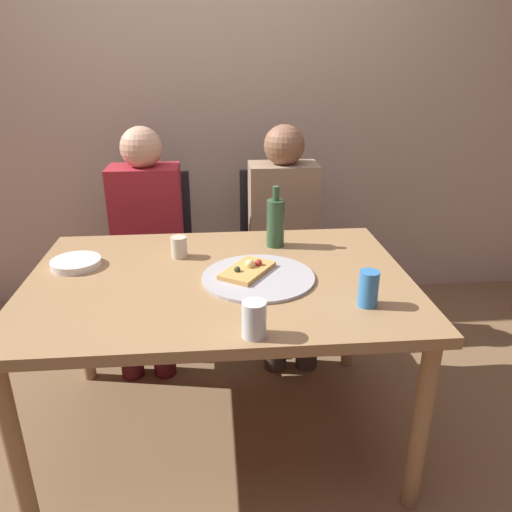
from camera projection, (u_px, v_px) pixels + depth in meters
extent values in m
plane|color=brown|center=(224.00, 430.00, 2.13)|extent=(8.00, 8.00, 0.00)
cube|color=#BCA893|center=(212.00, 90.00, 2.89)|extent=(6.00, 0.10, 2.60)
cube|color=#99754C|center=(219.00, 281.00, 1.86)|extent=(1.43, 0.99, 0.04)
cylinder|color=#99754C|center=(16.00, 454.00, 1.54)|extent=(0.06, 0.06, 0.69)
cylinder|color=#99754C|center=(420.00, 428.00, 1.65)|extent=(0.06, 0.06, 0.69)
cylinder|color=#99754C|center=(82.00, 317.00, 2.35)|extent=(0.06, 0.06, 0.69)
cylinder|color=#99754C|center=(351.00, 305.00, 2.45)|extent=(0.06, 0.06, 0.69)
cylinder|color=#ADADB2|center=(258.00, 277.00, 1.83)|extent=(0.42, 0.42, 0.01)
cube|color=tan|center=(247.00, 271.00, 1.85)|extent=(0.23, 0.26, 0.02)
sphere|color=#EAD184|center=(250.00, 264.00, 1.86)|extent=(0.04, 0.04, 0.04)
sphere|color=#2D381E|center=(237.00, 270.00, 1.82)|extent=(0.02, 0.02, 0.02)
sphere|color=#B22D23|center=(259.00, 263.00, 1.87)|extent=(0.03, 0.03, 0.03)
cylinder|color=#2D5133|center=(275.00, 223.00, 2.11)|extent=(0.08, 0.08, 0.20)
cylinder|color=#2D5133|center=(276.00, 193.00, 2.06)|extent=(0.03, 0.03, 0.06)
cylinder|color=beige|center=(179.00, 247.00, 2.01)|extent=(0.07, 0.07, 0.09)
cylinder|color=silver|center=(254.00, 319.00, 1.44)|extent=(0.07, 0.07, 0.11)
cylinder|color=#337AC1|center=(368.00, 289.00, 1.62)|extent=(0.07, 0.07, 0.12)
cylinder|color=white|center=(76.00, 263.00, 1.94)|extent=(0.19, 0.19, 0.03)
cube|color=black|center=(151.00, 262.00, 2.68)|extent=(0.44, 0.44, 0.05)
cube|color=black|center=(151.00, 212.00, 2.78)|extent=(0.44, 0.04, 0.45)
cylinder|color=black|center=(187.00, 317.00, 2.61)|extent=(0.04, 0.04, 0.42)
cylinder|color=black|center=(114.00, 320.00, 2.58)|extent=(0.04, 0.04, 0.42)
cylinder|color=black|center=(189.00, 285.00, 2.96)|extent=(0.04, 0.04, 0.42)
cylinder|color=black|center=(125.00, 288.00, 2.93)|extent=(0.04, 0.04, 0.42)
cube|color=black|center=(282.00, 258.00, 2.74)|extent=(0.44, 0.44, 0.05)
cube|color=black|center=(278.00, 208.00, 2.84)|extent=(0.44, 0.04, 0.45)
cylinder|color=black|center=(321.00, 311.00, 2.67)|extent=(0.04, 0.04, 0.42)
cylinder|color=black|center=(251.00, 314.00, 2.64)|extent=(0.04, 0.04, 0.42)
cylinder|color=black|center=(308.00, 281.00, 3.02)|extent=(0.04, 0.04, 0.42)
cylinder|color=black|center=(246.00, 283.00, 2.99)|extent=(0.04, 0.04, 0.42)
cube|color=maroon|center=(147.00, 215.00, 2.60)|extent=(0.36, 0.22, 0.52)
sphere|color=tan|center=(141.00, 148.00, 2.46)|extent=(0.21, 0.21, 0.21)
cylinder|color=#3F0E12|center=(163.00, 276.00, 2.52)|extent=(0.12, 0.40, 0.12)
cylinder|color=#3F0E12|center=(131.00, 277.00, 2.51)|extent=(0.12, 0.40, 0.12)
cylinder|color=#3F0E12|center=(163.00, 335.00, 2.42)|extent=(0.11, 0.11, 0.45)
cylinder|color=#3F0E12|center=(129.00, 336.00, 2.41)|extent=(0.11, 0.11, 0.45)
cube|color=#937A60|center=(283.00, 212.00, 2.66)|extent=(0.36, 0.22, 0.52)
sphere|color=brown|center=(284.00, 145.00, 2.52)|extent=(0.21, 0.21, 0.21)
cylinder|color=#3B3026|center=(302.00, 271.00, 2.58)|extent=(0.12, 0.40, 0.12)
cylinder|color=#3B3026|center=(272.00, 272.00, 2.56)|extent=(0.12, 0.40, 0.12)
cylinder|color=#3B3026|center=(308.00, 328.00, 2.48)|extent=(0.11, 0.11, 0.45)
cylinder|color=#3B3026|center=(276.00, 329.00, 2.47)|extent=(0.11, 0.11, 0.45)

